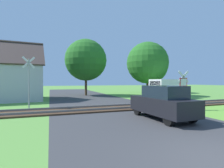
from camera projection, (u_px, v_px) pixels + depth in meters
road_asphalt at (175, 138)px, 6.12m from camera, size 8.35×80.00×0.01m
rail_track at (110, 108)px, 12.68m from camera, size 60.00×2.60×0.22m
stop_sign_near at (183, 86)px, 12.30m from camera, size 0.88×0.16×2.77m
crossing_sign_far at (29, 79)px, 12.51m from camera, size 0.87×0.19×3.81m
house at (2, 81)px, 18.29m from camera, size 8.64×7.43×6.34m
tree_center at (86, 60)px, 24.96m from camera, size 5.94×5.94×8.03m
tree_far at (152, 67)px, 31.22m from camera, size 5.60×5.60×7.43m
tree_right at (147, 63)px, 24.49m from camera, size 5.83×5.83×7.53m
mail_truck at (167, 88)px, 20.24m from camera, size 5.18×2.86×2.24m
parked_car at (162, 102)px, 9.33m from camera, size 1.82×4.07×1.78m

